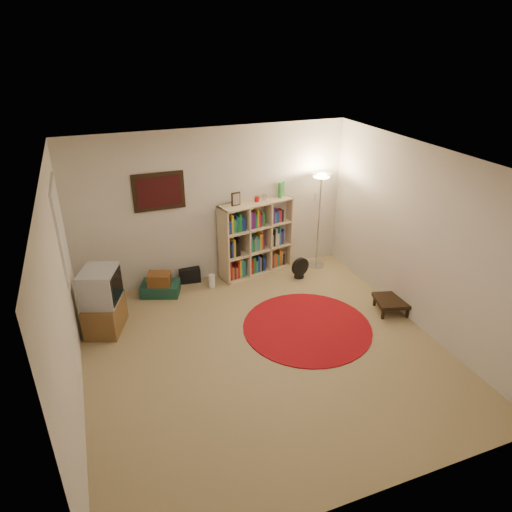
{
  "coord_description": "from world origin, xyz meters",
  "views": [
    {
      "loc": [
        -1.81,
        -4.45,
        3.73
      ],
      "look_at": [
        0.1,
        0.6,
        1.1
      ],
      "focal_mm": 32.0,
      "sensor_mm": 36.0,
      "label": 1
    }
  ],
  "objects": [
    {
      "name": "floor_fan",
      "position": [
        1.3,
        1.67,
        0.18
      ],
      "size": [
        0.33,
        0.2,
        0.37
      ],
      "rotation": [
        0.0,
        0.0,
        0.24
      ],
      "color": "black",
      "rests_on": "ground"
    },
    {
      "name": "red_rug",
      "position": [
        0.76,
        0.3,
        0.01
      ],
      "size": [
        1.81,
        1.81,
        0.02
      ],
      "color": "maroon",
      "rests_on": "ground"
    },
    {
      "name": "room",
      "position": [
        -0.05,
        0.05,
        1.26
      ],
      "size": [
        4.54,
        4.54,
        2.54
      ],
      "color": "#978158",
      "rests_on": "ground"
    },
    {
      "name": "paper_towel",
      "position": [
        -0.19,
        1.88,
        0.11
      ],
      "size": [
        0.14,
        0.14,
        0.22
      ],
      "rotation": [
        0.0,
        0.0,
        0.36
      ],
      "color": "white",
      "rests_on": "ground"
    },
    {
      "name": "duffel_bag",
      "position": [
        -0.47,
        2.25,
        0.12
      ],
      "size": [
        0.38,
        0.33,
        0.24
      ],
      "rotation": [
        0.0,
        0.0,
        -0.12
      ],
      "color": "black",
      "rests_on": "ground"
    },
    {
      "name": "tv_stand",
      "position": [
        -1.88,
        1.27,
        0.45
      ],
      "size": [
        0.64,
        0.75,
        0.93
      ],
      "rotation": [
        0.0,
        0.0,
        -0.36
      ],
      "color": "brown",
      "rests_on": "ground"
    },
    {
      "name": "wicker_basket",
      "position": [
        -1.02,
        1.92,
        0.29
      ],
      "size": [
        0.41,
        0.35,
        0.2
      ],
      "rotation": [
        0.0,
        0.0,
        -0.35
      ],
      "color": "brown",
      "rests_on": "suitcase"
    },
    {
      "name": "suitcase",
      "position": [
        -1.01,
        1.96,
        0.09
      ],
      "size": [
        0.68,
        0.56,
        0.19
      ],
      "rotation": [
        0.0,
        0.0,
        -0.35
      ],
      "color": "#163D31",
      "rests_on": "ground"
    },
    {
      "name": "side_table",
      "position": [
        2.11,
        0.23,
        0.18
      ],
      "size": [
        0.57,
        0.57,
        0.21
      ],
      "rotation": [
        0.0,
        0.0,
        -0.27
      ],
      "color": "black",
      "rests_on": "ground"
    },
    {
      "name": "floor_lamp",
      "position": [
        1.75,
        1.95,
        1.41
      ],
      "size": [
        0.42,
        0.42,
        1.7
      ],
      "rotation": [
        0.0,
        0.0,
        0.36
      ],
      "color": "silver",
      "rests_on": "ground"
    },
    {
      "name": "bookshelf",
      "position": [
        0.66,
        2.14,
        0.62
      ],
      "size": [
        1.33,
        0.63,
        1.54
      ],
      "rotation": [
        0.0,
        0.0,
        0.21
      ],
      "color": "#CFB48A",
      "rests_on": "ground"
    }
  ]
}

